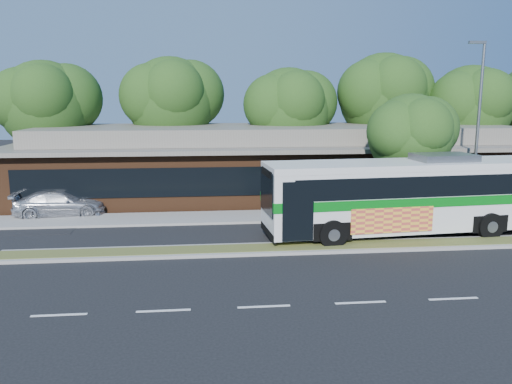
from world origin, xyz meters
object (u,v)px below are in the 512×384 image
transit_bus (410,191)px  sidewalk_tree (415,134)px  lamp_post (477,123)px  sedan (60,204)px

transit_bus → sidewalk_tree: bearing=60.7°
lamp_post → sedan: bearing=175.3°
transit_bus → sedan: bearing=157.6°
lamp_post → sedan: size_ratio=1.93×
lamp_post → sidewalk_tree: bearing=174.6°
transit_bus → sidewalk_tree: (1.79, 3.90, 2.31)m
sedan → sidewalk_tree: sidewalk_tree is taller
transit_bus → sidewalk_tree: size_ratio=2.08×
sedan → sidewalk_tree: (18.79, -1.50, 3.69)m
transit_bus → sedan: transit_bus is taller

